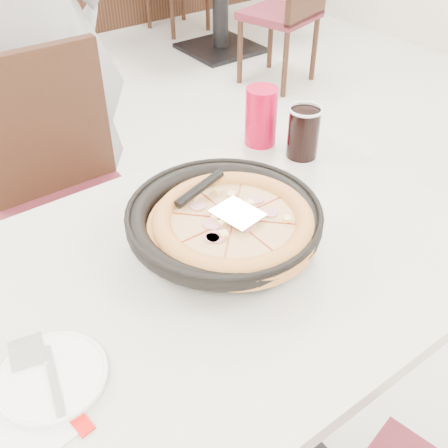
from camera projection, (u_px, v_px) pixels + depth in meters
floor at (267, 374)px, 1.75m from camera, size 7.00×7.00×0.00m
main_table at (208, 377)px, 1.30m from camera, size 1.21×0.81×0.75m
chair_far at (81, 215)px, 1.66m from camera, size 0.42×0.42×0.95m
trivet at (226, 248)px, 1.08m from camera, size 0.12×0.12×0.04m
pizza_pan at (224, 227)px, 1.10m from camera, size 0.34×0.34×0.01m
pizza at (233, 227)px, 1.07m from camera, size 0.35×0.35×0.02m
pizza_server at (237, 213)px, 1.05m from camera, size 0.09×0.10×0.00m
napkin at (17, 429)px, 0.78m from camera, size 0.16×0.16×0.00m
side_plate at (52, 377)px, 0.85m from camera, size 0.18×0.18×0.01m
fork at (53, 379)px, 0.83m from camera, size 0.04×0.14×0.00m
cola_glass at (303, 134)px, 1.37m from camera, size 0.08×0.08×0.13m
red_cup at (261, 116)px, 1.42m from camera, size 0.09×0.09×0.16m
diner_person at (17, 10)px, 1.72m from camera, size 0.72×0.48×1.93m
bg_table_right at (220, 0)px, 3.90m from camera, size 1.23×0.84×0.75m
bg_chair_right_near at (280, 10)px, 3.36m from camera, size 0.51×0.51×0.95m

